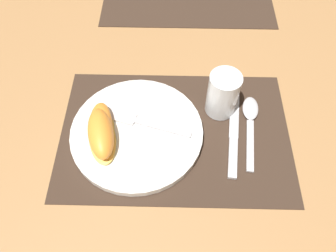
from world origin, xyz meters
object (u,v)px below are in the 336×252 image
(juice_glass, at_px, (222,96))
(citrus_wedge_0, at_px, (101,126))
(knife, at_px, (234,131))
(spoon, at_px, (250,118))
(plate, at_px, (137,133))
(citrus_wedge_1, at_px, (101,134))
(fork, at_px, (139,121))

(juice_glass, relative_size, citrus_wedge_0, 0.84)
(juice_glass, height_order, knife, juice_glass)
(spoon, bearing_deg, citrus_wedge_0, -171.68)
(juice_glass, height_order, spoon, juice_glass)
(plate, relative_size, citrus_wedge_0, 2.25)
(knife, height_order, citrus_wedge_1, citrus_wedge_1)
(juice_glass, xyz_separation_m, citrus_wedge_1, (-0.24, -0.09, -0.01))
(juice_glass, distance_m, spoon, 0.08)
(plate, height_order, knife, plate)
(spoon, distance_m, citrus_wedge_0, 0.31)
(juice_glass, distance_m, citrus_wedge_0, 0.25)
(plate, distance_m, juice_glass, 0.19)
(citrus_wedge_0, bearing_deg, plate, 0.51)
(plate, height_order, fork, fork)
(spoon, bearing_deg, citrus_wedge_1, -167.46)
(fork, xyz_separation_m, citrus_wedge_0, (-0.07, -0.02, 0.01))
(plate, distance_m, citrus_wedge_0, 0.07)
(citrus_wedge_1, bearing_deg, fork, 32.53)
(fork, xyz_separation_m, citrus_wedge_1, (-0.07, -0.04, 0.02))
(knife, bearing_deg, juice_glass, 112.63)
(spoon, xyz_separation_m, citrus_wedge_0, (-0.31, -0.04, 0.03))
(knife, distance_m, citrus_wedge_0, 0.27)
(knife, bearing_deg, citrus_wedge_1, -172.78)
(juice_glass, bearing_deg, plate, -157.95)
(fork, bearing_deg, citrus_wedge_1, -147.47)
(plate, height_order, spoon, plate)
(juice_glass, xyz_separation_m, fork, (-0.17, -0.05, -0.03))
(juice_glass, bearing_deg, knife, -67.37)
(citrus_wedge_0, height_order, citrus_wedge_1, citrus_wedge_1)
(spoon, relative_size, citrus_wedge_1, 1.41)
(citrus_wedge_0, distance_m, citrus_wedge_1, 0.02)
(juice_glass, xyz_separation_m, citrus_wedge_0, (-0.24, -0.07, -0.01))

